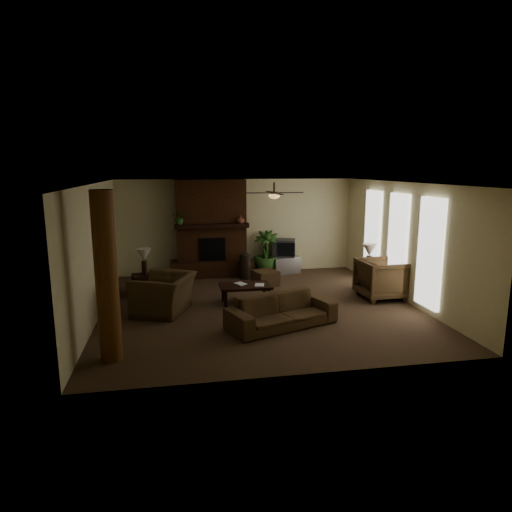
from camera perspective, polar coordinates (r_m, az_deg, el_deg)
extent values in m
plane|color=#4F3A27|center=(10.31, 0.41, -6.44)|extent=(7.00, 7.00, 0.00)
plane|color=silver|center=(9.83, 0.43, 9.31)|extent=(7.00, 7.00, 0.00)
plane|color=beige|center=(13.39, -2.42, 3.81)|extent=(7.00, 0.00, 7.00)
plane|color=beige|center=(6.65, 6.13, -3.93)|extent=(7.00, 0.00, 7.00)
plane|color=beige|center=(9.94, -19.82, 0.54)|extent=(0.00, 7.00, 7.00)
plane|color=beige|center=(11.17, 18.35, 1.75)|extent=(0.00, 7.00, 7.00)
cube|color=#492713|center=(13.05, -5.75, 3.57)|extent=(2.00, 0.50, 2.80)
cube|color=#492713|center=(13.16, -5.61, -1.56)|extent=(2.40, 0.70, 0.45)
cube|color=black|center=(12.89, -5.60, 0.87)|extent=(0.75, 0.04, 0.65)
cube|color=black|center=(12.76, -5.65, 3.85)|extent=(2.10, 0.28, 0.12)
cube|color=white|center=(12.56, 14.66, 2.73)|extent=(0.08, 0.85, 2.35)
cube|color=white|center=(11.32, 17.63, 1.67)|extent=(0.08, 0.85, 2.35)
cube|color=white|center=(10.13, 21.32, 0.34)|extent=(0.08, 0.85, 2.35)
cylinder|color=brown|center=(7.53, -18.55, -2.66)|extent=(0.36, 0.36, 2.80)
cube|color=black|center=(11.74, -18.05, 0.48)|extent=(0.10, 1.00, 2.10)
cylinder|color=#322216|center=(10.21, 2.34, 8.70)|extent=(0.04, 0.04, 0.24)
cylinder|color=#322216|center=(10.21, 2.33, 8.03)|extent=(0.20, 0.20, 0.06)
ellipsoid|color=#F2BF72|center=(10.22, 2.33, 7.70)|extent=(0.26, 0.26, 0.14)
cube|color=black|center=(10.31, 4.52, 8.09)|extent=(0.55, 0.12, 0.01)
cube|color=black|center=(10.13, 0.10, 8.07)|extent=(0.55, 0.12, 0.01)
cube|color=black|center=(10.60, 1.85, 8.21)|extent=(0.12, 0.55, 0.01)
cube|color=black|center=(9.82, 2.85, 7.96)|extent=(0.12, 0.55, 0.01)
imported|color=#4D3921|center=(8.94, 3.30, -6.34)|extent=(2.30, 1.37, 0.86)
imported|color=#4D3921|center=(9.94, -11.73, -3.98)|extent=(1.26, 1.51, 1.12)
imported|color=#4D3921|center=(11.22, 15.83, -2.59)|extent=(1.01, 1.07, 1.06)
cube|color=black|center=(10.48, -1.37, -3.86)|extent=(1.20, 0.70, 0.06)
cube|color=black|center=(10.24, -3.91, -5.51)|extent=(0.07, 0.07, 0.37)
cube|color=black|center=(10.39, 1.59, -5.23)|extent=(0.07, 0.07, 0.37)
cube|color=black|center=(10.71, -4.22, -4.75)|extent=(0.07, 0.07, 0.37)
cube|color=black|center=(10.86, 1.04, -4.50)|extent=(0.07, 0.07, 0.37)
cube|color=#4D3921|center=(12.06, 1.20, -2.82)|extent=(0.75, 0.75, 0.40)
cube|color=#B2B2B5|center=(13.48, 3.67, -1.11)|extent=(0.95, 0.70, 0.50)
cube|color=#343437|center=(13.40, 3.59, 1.04)|extent=(0.77, 0.67, 0.52)
cube|color=black|center=(13.15, 3.86, 0.84)|extent=(0.50, 0.18, 0.40)
cylinder|color=black|center=(12.74, -1.36, -1.36)|extent=(0.34, 0.34, 0.70)
sphere|color=black|center=(12.69, -1.37, -0.26)|extent=(0.34, 0.34, 0.34)
imported|color=#315823|center=(13.30, 1.26, -0.77)|extent=(1.08, 1.45, 0.72)
cube|color=black|center=(11.36, -14.15, -3.66)|extent=(0.60, 0.60, 0.55)
cylinder|color=#322216|center=(11.23, -14.05, -1.46)|extent=(0.15, 0.15, 0.35)
cone|color=beige|center=(11.17, -14.13, 0.16)|extent=(0.38, 0.38, 0.30)
cube|color=black|center=(12.04, 14.24, -2.82)|extent=(0.54, 0.54, 0.55)
cylinder|color=#322216|center=(11.88, 14.23, -0.78)|extent=(0.18, 0.18, 0.35)
cone|color=beige|center=(11.82, 14.31, 0.76)|extent=(0.46, 0.46, 0.30)
imported|color=#315823|center=(12.69, -9.71, 4.72)|extent=(0.48, 0.51, 0.33)
imported|color=brown|center=(12.78, -1.98, 4.68)|extent=(0.26, 0.27, 0.22)
imported|color=#999999|center=(10.41, -2.49, -2.98)|extent=(0.20, 0.13, 0.29)
imported|color=#999999|center=(10.37, -0.14, -3.02)|extent=(0.21, 0.07, 0.29)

